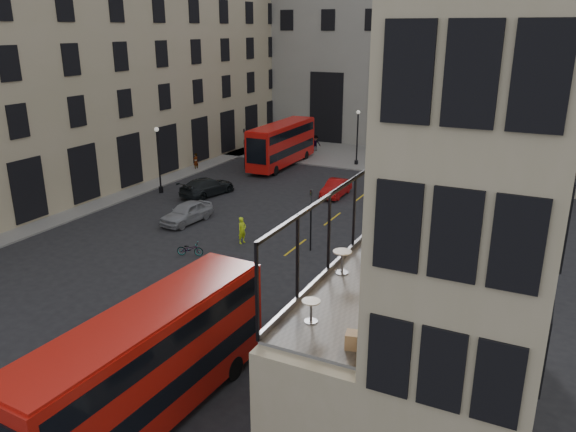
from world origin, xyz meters
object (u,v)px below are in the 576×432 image
at_px(bicycle, 190,249).
at_px(cafe_table_near, 311,308).
at_px(cafe_chair_c, 400,276).
at_px(pedestrian_b, 315,144).
at_px(bus_near, 148,361).
at_px(bus_far, 282,142).
at_px(traffic_light_near, 311,212).
at_px(car_c, 207,187).
at_px(pedestrian_a, 278,154).
at_px(street_lamp_b, 357,141).
at_px(cafe_chair_a, 354,339).
at_px(pedestrian_e, 196,162).
at_px(traffic_light_far, 244,144).
at_px(cafe_table_mid, 342,258).
at_px(pedestrian_c, 436,159).
at_px(street_lamp_a, 159,164).
at_px(car_b, 336,188).
at_px(cafe_table_far, 378,243).
at_px(pedestrian_d, 469,158).
at_px(cafe_chair_b, 393,288).
at_px(cafe_chair_d, 418,242).
at_px(car_a, 187,212).
at_px(cyclist, 242,230).

height_order(bicycle, cafe_table_near, cafe_table_near).
bearing_deg(cafe_chair_c, pedestrian_b, 117.47).
bearing_deg(bus_near, pedestrian_b, 106.54).
distance_m(bus_far, bicycle, 23.17).
height_order(traffic_light_near, car_c, traffic_light_near).
bearing_deg(pedestrian_a, bus_far, -24.81).
xyz_separation_m(street_lamp_b, cafe_chair_a, (13.46, -38.15, 2.46)).
bearing_deg(pedestrian_e, bus_near, 42.16).
distance_m(traffic_light_far, car_c, 9.30).
bearing_deg(cafe_table_mid, bus_far, 120.37).
xyz_separation_m(pedestrian_a, pedestrian_c, (14.56, 4.46, 0.01)).
height_order(street_lamp_b, bus_near, street_lamp_b).
xyz_separation_m(street_lamp_a, pedestrian_c, (18.15, 18.16, -1.52)).
distance_m(car_b, cafe_table_far, 23.57).
bearing_deg(pedestrian_b, car_c, -123.12).
distance_m(traffic_light_far, street_lamp_a, 10.20).
height_order(pedestrian_a, cafe_chair_a, cafe_chair_a).
relative_size(traffic_light_near, cafe_table_near, 5.58).
bearing_deg(cafe_table_mid, pedestrian_a, 120.91).
distance_m(traffic_light_far, pedestrian_d, 21.57).
distance_m(car_c, pedestrian_b, 18.90).
bearing_deg(cafe_chair_a, pedestrian_c, 98.90).
distance_m(street_lamp_b, car_b, 10.95).
xyz_separation_m(traffic_light_far, bus_far, (2.64, 2.59, -0.11)).
xyz_separation_m(car_b, pedestrian_b, (-8.18, 14.52, 0.25)).
xyz_separation_m(cafe_chair_b, cafe_chair_d, (-0.29, 4.35, 0.01)).
xyz_separation_m(pedestrian_c, cafe_table_near, (4.72, -39.55, 4.18)).
relative_size(pedestrian_d, cafe_chair_c, 2.05).
height_order(pedestrian_c, cafe_table_far, cafe_table_far).
distance_m(street_lamp_b, car_a, 21.67).
relative_size(bus_far, pedestrian_b, 5.73).
bearing_deg(traffic_light_far, car_a, -74.15).
bearing_deg(traffic_light_near, cyclist, -169.83).
xyz_separation_m(car_b, pedestrian_c, (5.05, 12.76, 0.22)).
bearing_deg(pedestrian_b, street_lamp_b, -62.52).
bearing_deg(cafe_chair_b, street_lamp_b, 111.30).
bearing_deg(traffic_light_near, cafe_chair_c, -54.02).
bearing_deg(cyclist, cafe_table_near, -129.50).
distance_m(bicycle, cafe_chair_c, 16.97).
distance_m(car_a, pedestrian_a, 18.97).
xyz_separation_m(cafe_table_near, cafe_chair_d, (1.36, 7.08, -0.20)).
bearing_deg(pedestrian_b, pedestrian_d, -28.28).
bearing_deg(car_a, cyclist, -12.00).
relative_size(cafe_chair_a, cafe_chair_d, 1.00).
xyz_separation_m(street_lamp_a, bus_near, (17.50, -22.45, -0.07)).
distance_m(cyclist, cafe_table_mid, 15.96).
bearing_deg(street_lamp_a, cafe_table_mid, -38.40).
height_order(car_c, pedestrian_a, pedestrian_a).
height_order(traffic_light_near, pedestrian_a, traffic_light_near).
relative_size(traffic_light_far, pedestrian_c, 2.17).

